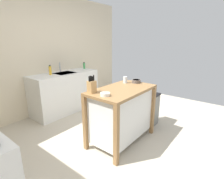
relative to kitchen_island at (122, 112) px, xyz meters
name	(u,v)px	position (x,y,z in m)	size (l,w,h in m)	color
ground_plane	(122,144)	(-0.08, -0.08, -0.50)	(5.89, 5.89, 0.00)	#BCB29E
wall_back	(40,55)	(-0.08, 2.12, 0.80)	(4.89, 0.10, 2.60)	beige
kitchen_island	(122,112)	(0.00, 0.00, 0.00)	(1.12, 0.64, 0.90)	olive
knife_block	(92,86)	(-0.44, 0.22, 0.49)	(0.11, 0.09, 0.25)	tan
bowl_stoneware_deep	(105,94)	(-0.43, -0.03, 0.42)	(0.13, 0.13, 0.05)	silver
bowl_ceramic_small	(136,81)	(0.46, 0.02, 0.42)	(0.15, 0.15, 0.06)	#564C47
drinking_cup	(125,80)	(0.33, 0.17, 0.45)	(0.07, 0.07, 0.11)	silver
trash_bin	(149,109)	(0.80, -0.10, -0.18)	(0.36, 0.28, 0.63)	slate
sink_counter	(66,92)	(0.24, 1.77, -0.05)	(1.56, 0.60, 0.90)	silver
sink_faucet	(60,67)	(0.24, 1.91, 0.51)	(0.02, 0.02, 0.22)	#B7BCC1
bottle_spray_cleaner	(84,66)	(0.93, 1.85, 0.48)	(0.05, 0.05, 0.17)	green
bottle_dish_soap	(50,70)	(-0.08, 1.80, 0.50)	(0.06, 0.06, 0.21)	yellow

